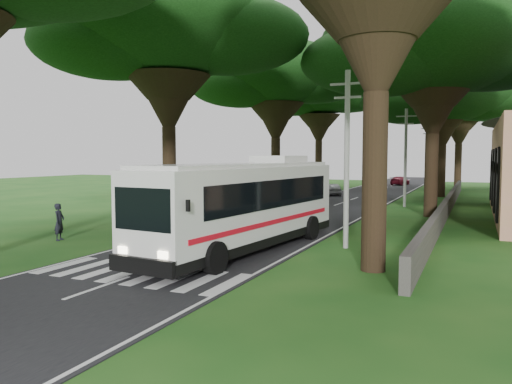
% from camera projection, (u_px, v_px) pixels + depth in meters
% --- Properties ---
extents(ground, '(140.00, 140.00, 0.00)m').
position_uv_depth(ground, '(170.00, 263.00, 19.48)').
color(ground, '#174A15').
rests_on(ground, ground).
extents(road, '(8.00, 120.00, 0.04)m').
position_uv_depth(road, '(336.00, 205.00, 42.26)').
color(road, black).
rests_on(road, ground).
extents(crosswalk, '(8.00, 3.00, 0.01)m').
position_uv_depth(crosswalk, '(138.00, 275.00, 17.65)').
color(crosswalk, silver).
rests_on(crosswalk, ground).
extents(property_wall, '(0.35, 50.00, 1.20)m').
position_uv_depth(property_wall, '(449.00, 203.00, 37.66)').
color(property_wall, '#383533').
rests_on(property_wall, ground).
extents(pole_near, '(1.60, 0.24, 8.00)m').
position_uv_depth(pole_near, '(347.00, 156.00, 22.41)').
color(pole_near, gray).
rests_on(pole_near, ground).
extents(pole_mid, '(1.60, 0.24, 8.00)m').
position_uv_depth(pole_mid, '(406.00, 156.00, 40.64)').
color(pole_mid, gray).
rests_on(pole_mid, ground).
extents(pole_far, '(1.60, 0.24, 8.00)m').
position_uv_depth(pole_far, '(428.00, 156.00, 58.87)').
color(pole_far, gray).
rests_on(pole_far, ground).
extents(tree_l_mida, '(14.99, 14.99, 15.74)m').
position_uv_depth(tree_l_mida, '(168.00, 30.00, 32.75)').
color(tree_l_mida, black).
rests_on(tree_l_mida, ground).
extents(tree_l_midb, '(14.68, 14.68, 15.35)m').
position_uv_depth(tree_l_midb, '(276.00, 75.00, 48.97)').
color(tree_l_midb, black).
rests_on(tree_l_midb, ground).
extents(tree_l_far, '(14.85, 14.85, 15.93)m').
position_uv_depth(tree_l_far, '(319.00, 92.00, 65.75)').
color(tree_l_far, black).
rests_on(tree_l_far, ground).
extents(tree_r_mida, '(15.58, 15.58, 14.95)m').
position_uv_depth(tree_r_mida, '(434.00, 47.00, 33.62)').
color(tree_r_mida, black).
rests_on(tree_r_mida, ground).
extents(tree_r_midb, '(14.39, 14.39, 13.67)m').
position_uv_depth(tree_r_midb, '(443.00, 93.00, 50.31)').
color(tree_r_midb, black).
rests_on(tree_r_midb, ground).
extents(tree_r_far, '(16.08, 16.08, 15.27)m').
position_uv_depth(tree_r_far, '(460.00, 99.00, 66.22)').
color(tree_r_far, black).
rests_on(tree_r_far, ground).
extents(coach_bus, '(4.08, 13.34, 3.87)m').
position_uv_depth(coach_bus, '(246.00, 204.00, 21.99)').
color(coach_bus, silver).
rests_on(coach_bus, ground).
extents(distant_car_a, '(2.68, 4.08, 1.29)m').
position_uv_depth(distant_car_a, '(334.00, 189.00, 52.90)').
color(distant_car_a, '#A4A4A9').
rests_on(distant_car_a, road).
extents(distant_car_b, '(1.51, 3.98, 1.30)m').
position_uv_depth(distant_car_b, '(374.00, 181.00, 70.88)').
color(distant_car_b, navy).
rests_on(distant_car_b, road).
extents(distant_car_c, '(2.52, 4.45, 1.22)m').
position_uv_depth(distant_car_c, '(400.00, 181.00, 71.30)').
color(distant_car_c, maroon).
rests_on(distant_car_c, road).
extents(pedestrian, '(0.63, 0.78, 1.85)m').
position_uv_depth(pedestrian, '(59.00, 222.00, 24.74)').
color(pedestrian, black).
rests_on(pedestrian, ground).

